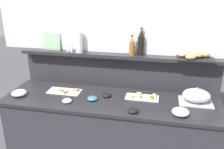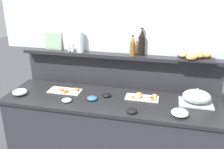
# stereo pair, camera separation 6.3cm
# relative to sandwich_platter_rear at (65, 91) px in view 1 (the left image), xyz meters

# --- Properties ---
(ground_plane) EXTENTS (12.00, 12.00, 0.00)m
(ground_plane) POSITION_rel_sandwich_platter_rear_xyz_m (0.54, 0.52, -0.90)
(ground_plane) COLOR #4C4C51
(buffet_counter) EXTENTS (2.31, 0.65, 0.89)m
(buffet_counter) POSITION_rel_sandwich_platter_rear_xyz_m (0.54, -0.08, -0.45)
(buffet_counter) COLOR #2D2D33
(buffet_counter) RESTS_ON ground_plane
(back_ledge_unit) EXTENTS (2.40, 0.22, 1.27)m
(back_ledge_unit) POSITION_rel_sandwich_platter_rear_xyz_m (0.54, 0.42, -0.23)
(back_ledge_unit) COLOR #2D2D33
(back_ledge_unit) RESTS_ON ground_plane
(sandwich_platter_rear) EXTENTS (0.37, 0.17, 0.04)m
(sandwich_platter_rear) POSITION_rel_sandwich_platter_rear_xyz_m (0.00, 0.00, 0.00)
(sandwich_platter_rear) COLOR white
(sandwich_platter_rear) RESTS_ON buffet_counter
(sandwich_platter_front) EXTENTS (0.35, 0.16, 0.04)m
(sandwich_platter_front) POSITION_rel_sandwich_platter_rear_xyz_m (0.89, 0.02, 0.00)
(sandwich_platter_front) COLOR silver
(sandwich_platter_front) RESTS_ON buffet_counter
(serving_cloche) EXTENTS (0.34, 0.24, 0.17)m
(serving_cloche) POSITION_rel_sandwich_platter_rear_xyz_m (1.43, 0.03, 0.06)
(serving_cloche) COLOR #B7BABF
(serving_cloche) RESTS_ON buffet_counter
(glass_bowl_large) EXTENTS (0.16, 0.16, 0.07)m
(glass_bowl_large) POSITION_rel_sandwich_platter_rear_xyz_m (-0.46, -0.20, 0.02)
(glass_bowl_large) COLOR silver
(glass_bowl_large) RESTS_ON buffet_counter
(glass_bowl_medium) EXTENTS (0.16, 0.16, 0.07)m
(glass_bowl_medium) POSITION_rel_sandwich_platter_rear_xyz_m (1.26, -0.26, 0.02)
(glass_bowl_medium) COLOR silver
(glass_bowl_medium) RESTS_ON buffet_counter
(condiment_bowl_dark) EXTENTS (0.11, 0.11, 0.04)m
(condiment_bowl_dark) POSITION_rel_sandwich_platter_rear_xyz_m (0.36, -0.13, 0.01)
(condiment_bowl_dark) COLOR teal
(condiment_bowl_dark) RESTS_ON buffet_counter
(condiment_bowl_teal) EXTENTS (0.10, 0.10, 0.04)m
(condiment_bowl_teal) POSITION_rel_sandwich_platter_rear_xyz_m (0.82, -0.31, 0.01)
(condiment_bowl_teal) COLOR black
(condiment_bowl_teal) RESTS_ON buffet_counter
(condiment_bowl_red) EXTENTS (0.10, 0.10, 0.04)m
(condiment_bowl_red) POSITION_rel_sandwich_platter_rear_xyz_m (0.12, -0.24, 0.01)
(condiment_bowl_red) COLOR silver
(condiment_bowl_red) RESTS_ON buffet_counter
(condiment_bowl_cream) EXTENTS (0.10, 0.10, 0.03)m
(condiment_bowl_cream) POSITION_rel_sandwich_platter_rear_xyz_m (0.49, -0.02, 0.01)
(condiment_bowl_cream) COLOR black
(condiment_bowl_cream) RESTS_ON buffet_counter
(vinegar_bottle_amber) EXTENTS (0.06, 0.06, 0.24)m
(vinegar_bottle_amber) POSITION_rel_sandwich_platter_rear_xyz_m (0.71, 0.33, 0.48)
(vinegar_bottle_amber) COLOR #8E5B23
(vinegar_bottle_amber) RESTS_ON back_ledge_unit
(wine_bottle_dark) EXTENTS (0.08, 0.08, 0.32)m
(wine_bottle_dark) POSITION_rel_sandwich_platter_rear_xyz_m (0.81, 0.37, 0.52)
(wine_bottle_dark) COLOR black
(wine_bottle_dark) RESTS_ON back_ledge_unit
(salt_shaker) EXTENTS (0.03, 0.03, 0.09)m
(salt_shaker) POSITION_rel_sandwich_platter_rear_xyz_m (-0.07, 0.35, 0.42)
(salt_shaker) COLOR white
(salt_shaker) RESTS_ON back_ledge_unit
(pepper_shaker) EXTENTS (0.03, 0.03, 0.09)m
(pepper_shaker) POSITION_rel_sandwich_platter_rear_xyz_m (-0.03, 0.35, 0.42)
(pepper_shaker) COLOR white
(pepper_shaker) RESTS_ON back_ledge_unit
(bread_basket) EXTENTS (0.41, 0.33, 0.08)m
(bread_basket) POSITION_rel_sandwich_platter_rear_xyz_m (1.39, 0.36, 0.41)
(bread_basket) COLOR black
(bread_basket) RESTS_ON back_ledge_unit
(framed_picture) EXTENTS (0.23, 0.05, 0.22)m
(framed_picture) POSITION_rel_sandwich_platter_rear_xyz_m (-0.30, 0.38, 0.48)
(framed_picture) COLOR #B2AD9E
(framed_picture) RESTS_ON back_ledge_unit
(water_carafe) EXTENTS (0.09, 0.09, 0.24)m
(water_carafe) POSITION_rel_sandwich_platter_rear_xyz_m (0.07, 0.35, 0.50)
(water_carafe) COLOR silver
(water_carafe) RESTS_ON back_ledge_unit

